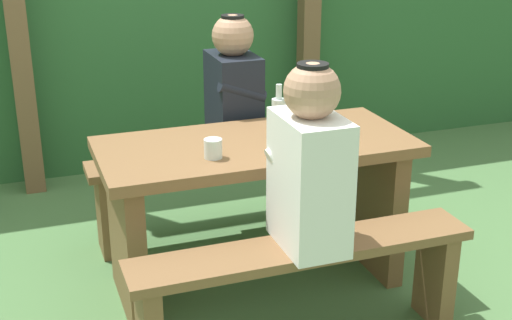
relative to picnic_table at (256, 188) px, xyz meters
name	(u,v)px	position (x,y,z in m)	size (l,w,h in m)	color
ground_plane	(256,282)	(0.00, 0.00, -0.49)	(12.00, 12.00, 0.00)	#4A7241
hedge_backdrop	(156,7)	(0.00, 2.03, 0.53)	(6.40, 0.65, 2.04)	#2C5F31
pergola_post_left	(14,7)	(-0.92, 1.53, 0.65)	(0.12, 0.12, 2.28)	brown
picnic_table	(256,188)	(0.00, 0.00, 0.00)	(1.40, 0.64, 0.71)	brown
bench_near	(303,275)	(0.00, -0.55, -0.15)	(1.40, 0.24, 0.47)	brown
bench_far	(221,177)	(0.00, 0.55, -0.15)	(1.40, 0.24, 0.47)	brown
person_white_shirt	(310,164)	(0.02, -0.55, 0.31)	(0.25, 0.35, 0.72)	white
person_black_coat	(234,91)	(0.07, 0.55, 0.31)	(0.25, 0.35, 0.72)	black
drinking_glass	(213,148)	(-0.24, -0.14, 0.27)	(0.08, 0.08, 0.08)	silver
bottle_left	(327,113)	(0.35, 0.01, 0.32)	(0.06, 0.06, 0.23)	silver
bottle_right	(279,117)	(0.12, 0.02, 0.32)	(0.06, 0.06, 0.25)	silver
cell_phone	(314,145)	(0.22, -0.15, 0.23)	(0.07, 0.14, 0.01)	black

